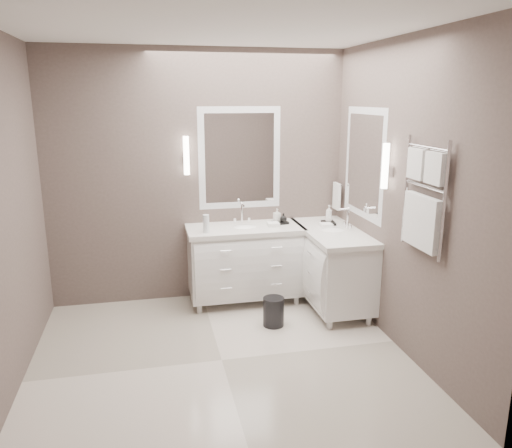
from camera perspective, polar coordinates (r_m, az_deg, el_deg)
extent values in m
cube|color=beige|center=(4.45, -3.94, -15.31)|extent=(3.20, 3.00, 0.01)
cube|color=white|center=(3.91, -4.67, 21.79)|extent=(3.20, 3.00, 0.01)
cube|color=#564945|center=(5.43, -6.58, 5.28)|extent=(3.20, 0.01, 2.70)
cube|color=#564945|center=(2.54, 0.66, -5.08)|extent=(3.20, 0.01, 2.70)
cube|color=#564945|center=(4.07, -27.25, 0.74)|extent=(0.01, 3.00, 2.70)
cube|color=#564945|center=(4.48, 16.53, 2.85)|extent=(0.01, 3.00, 2.70)
cube|color=white|center=(5.44, -1.27, -4.38)|extent=(1.20, 0.55, 0.70)
cube|color=silver|center=(5.34, -1.29, -0.56)|extent=(1.24, 0.59, 0.05)
ellipsoid|color=white|center=(5.34, -1.29, -0.72)|extent=(0.36, 0.28, 0.12)
cylinder|color=white|center=(5.46, -1.62, 1.23)|extent=(0.02, 0.02, 0.22)
cube|color=white|center=(5.38, 8.63, -4.77)|extent=(0.55, 1.20, 0.70)
cube|color=silver|center=(5.27, 8.78, -0.92)|extent=(0.59, 1.24, 0.05)
ellipsoid|color=white|center=(5.28, 8.77, -1.07)|extent=(0.36, 0.28, 0.12)
cylinder|color=white|center=(5.30, 10.45, 0.60)|extent=(0.02, 0.02, 0.22)
cube|color=white|center=(5.45, -1.87, 7.52)|extent=(0.90, 0.02, 1.10)
cube|color=white|center=(5.45, -1.87, 7.52)|extent=(0.77, 0.02, 0.96)
cube|color=white|center=(5.14, 12.24, 6.79)|extent=(0.02, 0.90, 1.10)
cube|color=white|center=(5.14, 12.24, 6.79)|extent=(0.02, 0.90, 0.96)
cube|color=white|center=(5.32, -7.95, 7.21)|extent=(0.05, 0.05, 0.10)
cylinder|color=white|center=(5.31, -7.97, 7.75)|extent=(0.06, 0.06, 0.40)
cube|color=white|center=(4.60, 14.51, 5.81)|extent=(0.05, 0.05, 0.10)
cylinder|color=white|center=(4.59, 14.55, 6.43)|extent=(0.06, 0.06, 0.40)
cylinder|color=white|center=(5.68, 9.36, 4.55)|extent=(0.02, 0.22, 0.02)
cube|color=white|center=(5.70, 9.21, 3.16)|extent=(0.03, 0.17, 0.30)
cylinder|color=white|center=(3.87, 20.75, 2.29)|extent=(0.03, 0.03, 0.90)
cylinder|color=white|center=(4.33, 16.83, 3.80)|extent=(0.03, 0.03, 0.90)
cube|color=white|center=(3.95, 19.84, 6.00)|extent=(0.06, 0.22, 0.24)
cube|color=white|center=(4.17, 17.96, 6.54)|extent=(0.06, 0.22, 0.24)
cube|color=white|center=(4.14, 18.39, 0.24)|extent=(0.06, 0.46, 0.42)
cylinder|color=black|center=(4.98, 2.01, -9.97)|extent=(0.21, 0.21, 0.29)
cube|color=black|center=(5.46, 2.76, 0.17)|extent=(0.18, 0.15, 0.02)
cube|color=black|center=(5.49, 8.28, 0.13)|extent=(0.15, 0.19, 0.03)
cylinder|color=silver|center=(5.10, -5.72, 0.04)|extent=(0.07, 0.07, 0.19)
imported|color=white|center=(5.45, 2.41, 1.05)|extent=(0.08, 0.08, 0.14)
imported|color=black|center=(5.42, 3.16, 0.74)|extent=(0.10, 0.10, 0.10)
imported|color=white|center=(5.47, 8.32, 1.19)|extent=(0.09, 0.09, 0.18)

